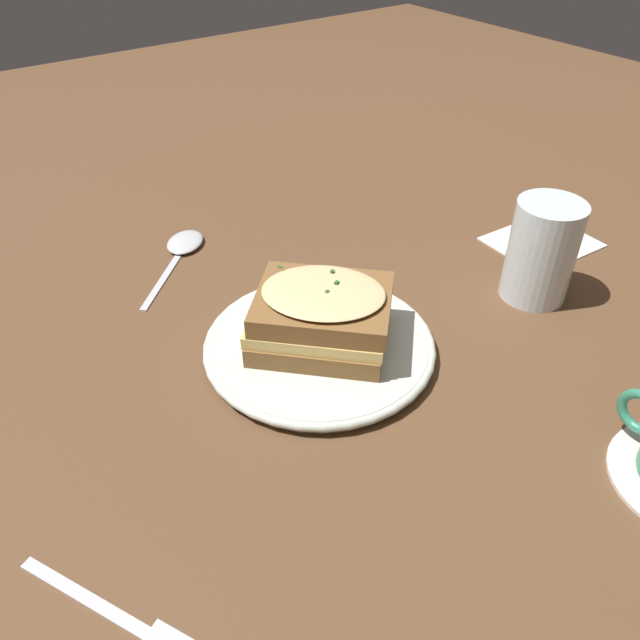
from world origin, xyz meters
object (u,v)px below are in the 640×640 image
water_glass (542,251)px  sandwich (321,316)px  fork (147,634)px  napkin (542,242)px  spoon (183,246)px  dinner_plate (320,346)px

water_glass → sandwich: bearing=-13.0°
sandwich → fork: (0.26, 0.16, -0.04)m
sandwich → napkin: (-0.36, -0.01, -0.04)m
sandwich → fork: size_ratio=1.01×
spoon → fork: bearing=-73.5°
dinner_plate → fork: dinner_plate is taller
dinner_plate → napkin: size_ratio=1.83×
sandwich → napkin: sandwich is taller
sandwich → dinner_plate: bearing=11.6°
spoon → napkin: spoon is taller
sandwich → spoon: size_ratio=1.20×
spoon → napkin: (-0.38, 0.26, -0.00)m
dinner_plate → fork: 0.31m
dinner_plate → sandwich: bearing=-168.4°
spoon → napkin: bearing=11.3°
dinner_plate → spoon: dinner_plate is taller
fork → napkin: bearing=168.8°
sandwich → spoon: (0.03, -0.27, -0.04)m
sandwich → water_glass: size_ratio=1.48×
water_glass → fork: water_glass is taller
dinner_plate → fork: size_ratio=1.39×
sandwich → napkin: bearing=-178.8°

